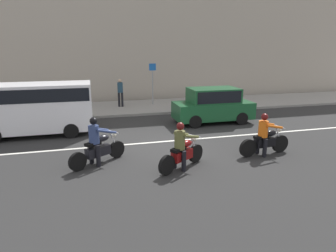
{
  "coord_description": "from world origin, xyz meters",
  "views": [
    {
      "loc": [
        -2.66,
        -10.49,
        3.85
      ],
      "look_at": [
        0.02,
        -0.25,
        0.98
      ],
      "focal_mm": 31.58,
      "sensor_mm": 36.0,
      "label": 1
    }
  ],
  "objects": [
    {
      "name": "motorcycle_with_rider_olive",
      "position": [
        0.03,
        -1.95,
        0.64
      ],
      "size": [
        1.81,
        1.19,
        1.56
      ],
      "color": "black",
      "rests_on": "ground_plane"
    },
    {
      "name": "pedestrian_bystander",
      "position": [
        -0.89,
        8.14,
        1.16
      ],
      "size": [
        0.34,
        0.34,
        1.74
      ],
      "color": "black",
      "rests_on": "sidewalk_slab"
    },
    {
      "name": "sidewalk_slab",
      "position": [
        0.0,
        8.0,
        0.07
      ],
      "size": [
        40.0,
        4.4,
        0.14
      ],
      "primitive_type": "cube",
      "color": "gray",
      "rests_on": "ground_plane"
    },
    {
      "name": "motorcycle_with_rider_denim_blue",
      "position": [
        -2.58,
        -0.88,
        0.67
      ],
      "size": [
        1.89,
        1.3,
        1.64
      ],
      "color": "black",
      "rests_on": "ground_plane"
    },
    {
      "name": "parked_hatchback_forest_green",
      "position": [
        3.36,
        3.38,
        0.94
      ],
      "size": [
        4.01,
        1.76,
        1.8
      ],
      "color": "#164C28",
      "rests_on": "ground_plane"
    },
    {
      "name": "street_sign_post",
      "position": [
        1.23,
        8.34,
        1.75
      ],
      "size": [
        0.44,
        0.08,
        2.68
      ],
      "color": "gray",
      "rests_on": "sidewalk_slab"
    },
    {
      "name": "building_facade",
      "position": [
        0.0,
        11.4,
        6.07
      ],
      "size": [
        40.0,
        1.4,
        12.14
      ],
      "primitive_type": "cube",
      "color": "#A89E8E",
      "rests_on": "ground_plane"
    },
    {
      "name": "lane_marking_stripe",
      "position": [
        0.51,
        0.9,
        0.0
      ],
      "size": [
        18.0,
        0.14,
        0.01
      ],
      "primitive_type": "cube",
      "color": "silver",
      "rests_on": "ground_plane"
    },
    {
      "name": "motorcycle_with_rider_orange_stripe",
      "position": [
        3.32,
        -1.5,
        0.64
      ],
      "size": [
        2.09,
        0.71,
        1.55
      ],
      "color": "black",
      "rests_on": "ground_plane"
    },
    {
      "name": "ground_plane",
      "position": [
        0.0,
        0.0,
        0.0
      ],
      "size": [
        80.0,
        80.0,
        0.0
      ],
      "primitive_type": "plane",
      "color": "#282828"
    },
    {
      "name": "parked_van_white",
      "position": [
        -5.12,
        3.32,
        1.32
      ],
      "size": [
        4.89,
        1.96,
        2.28
      ],
      "color": "silver",
      "rests_on": "ground_plane"
    }
  ]
}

